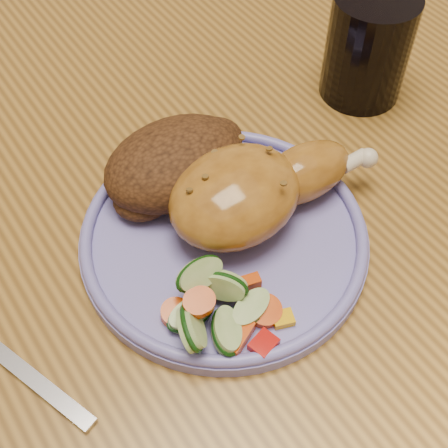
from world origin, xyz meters
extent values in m
plane|color=brown|center=(0.00, 0.00, 0.00)|extent=(4.00, 4.00, 0.00)
cube|color=olive|center=(0.00, 0.00, 0.73)|extent=(0.90, 1.40, 0.04)
cube|color=brown|center=(0.39, 0.64, 0.35)|extent=(0.06, 0.06, 0.71)
cube|color=#4C2D16|center=(0.00, 0.55, 0.43)|extent=(0.42, 0.42, 0.04)
cylinder|color=#4C2D16|center=(-0.18, 0.37, 0.21)|extent=(0.04, 0.04, 0.41)
cylinder|color=#4C2D16|center=(0.18, 0.37, 0.21)|extent=(0.04, 0.04, 0.41)
cylinder|color=#4C2D16|center=(0.18, 0.73, 0.21)|extent=(0.04, 0.04, 0.41)
cylinder|color=#6D67BC|center=(-0.06, -0.10, 0.76)|extent=(0.24, 0.24, 0.01)
torus|color=#6D67BC|center=(-0.06, -0.10, 0.77)|extent=(0.24, 0.24, 0.01)
ellipsoid|color=#A46A22|center=(-0.04, -0.09, 0.79)|extent=(0.12, 0.10, 0.06)
ellipsoid|color=#A46A22|center=(0.02, -0.10, 0.78)|extent=(0.09, 0.05, 0.05)
sphere|color=beige|center=(0.08, -0.12, 0.78)|extent=(0.02, 0.02, 0.02)
ellipsoid|color=#432510|center=(-0.06, -0.03, 0.79)|extent=(0.13, 0.09, 0.06)
ellipsoid|color=#432510|center=(-0.02, -0.02, 0.78)|extent=(0.06, 0.05, 0.03)
ellipsoid|color=#432510|center=(-0.10, -0.04, 0.77)|extent=(0.05, 0.05, 0.03)
cube|color=#A50A05|center=(-0.09, -0.20, 0.77)|extent=(0.02, 0.02, 0.01)
cube|color=#E5A507|center=(-0.07, -0.19, 0.77)|extent=(0.02, 0.02, 0.01)
cylinder|color=#D94607|center=(-0.12, -0.16, 0.79)|extent=(0.02, 0.02, 0.01)
cylinder|color=#D94607|center=(-0.13, -0.14, 0.77)|extent=(0.02, 0.02, 0.01)
cylinder|color=#D94607|center=(-0.07, -0.18, 0.77)|extent=(0.03, 0.03, 0.01)
cube|color=#D94607|center=(-0.10, -0.19, 0.77)|extent=(0.03, 0.02, 0.01)
cube|color=#D94607|center=(-0.07, -0.15, 0.77)|extent=(0.03, 0.02, 0.01)
cylinder|color=#D94607|center=(-0.12, -0.16, 0.79)|extent=(0.02, 0.02, 0.01)
cylinder|color=#ACC17D|center=(-0.12, -0.15, 0.77)|extent=(0.05, 0.05, 0.02)
cylinder|color=#ACC17D|center=(-0.10, -0.14, 0.79)|extent=(0.04, 0.04, 0.03)
cylinder|color=#ACC17D|center=(-0.08, -0.17, 0.77)|extent=(0.05, 0.05, 0.01)
cylinder|color=#ACC17D|center=(-0.13, -0.17, 0.78)|extent=(0.04, 0.04, 0.04)
cylinder|color=#ACC17D|center=(-0.09, -0.15, 0.78)|extent=(0.04, 0.04, 0.04)
cylinder|color=#ACC17D|center=(-0.11, -0.18, 0.77)|extent=(0.05, 0.05, 0.02)
cylinder|color=#ACC17D|center=(-0.12, -0.15, 0.77)|extent=(0.04, 0.04, 0.02)
cube|color=silver|center=(-0.24, -0.13, 0.75)|extent=(0.05, 0.11, 0.00)
cylinder|color=black|center=(0.16, -0.02, 0.80)|extent=(0.08, 0.08, 0.11)
camera|label=1|loc=(-0.23, -0.35, 1.18)|focal=50.00mm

